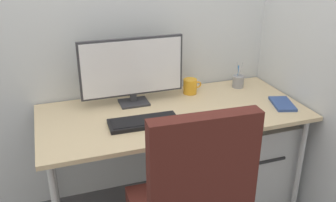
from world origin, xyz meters
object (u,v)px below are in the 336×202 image
at_px(pen_holder, 238,81).
at_px(coffee_mug, 190,86).
at_px(notebook, 282,104).
at_px(monitor, 132,69).
at_px(keyboard, 144,122).
at_px(filing_cabinet, 248,157).
at_px(mouse, 216,115).

distance_m(pen_holder, coffee_mug, 0.35).
bearing_deg(notebook, pen_holder, 123.77).
distance_m(notebook, coffee_mug, 0.58).
distance_m(monitor, keyboard, 0.36).
distance_m(filing_cabinet, mouse, 0.57).
bearing_deg(filing_cabinet, monitor, 164.59).
bearing_deg(keyboard, notebook, -2.00).
bearing_deg(coffee_mug, keyboard, -140.92).
distance_m(mouse, pen_holder, 0.51).
bearing_deg(filing_cabinet, pen_holder, 86.34).
distance_m(filing_cabinet, monitor, 0.99).
height_order(filing_cabinet, pen_holder, pen_holder).
bearing_deg(mouse, notebook, 18.04).
height_order(monitor, mouse, monitor).
relative_size(filing_cabinet, notebook, 2.98).
height_order(mouse, pen_holder, pen_holder).
relative_size(pen_holder, coffee_mug, 1.45).
bearing_deg(coffee_mug, notebook, -38.10).
relative_size(filing_cabinet, monitor, 0.97).
distance_m(filing_cabinet, pen_holder, 0.52).
xyz_separation_m(keyboard, notebook, (0.86, -0.03, -0.00)).
bearing_deg(notebook, coffee_mug, 158.54).
bearing_deg(monitor, pen_holder, 2.31).
height_order(monitor, pen_holder, monitor).
relative_size(keyboard, notebook, 1.91).
height_order(filing_cabinet, notebook, notebook).
distance_m(filing_cabinet, notebook, 0.46).
bearing_deg(mouse, keyboard, -171.54).
relative_size(keyboard, pen_holder, 2.16).
relative_size(monitor, coffee_mug, 5.06).
xyz_separation_m(mouse, notebook, (0.45, 0.02, -0.01)).
bearing_deg(filing_cabinet, coffee_mug, 145.13).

